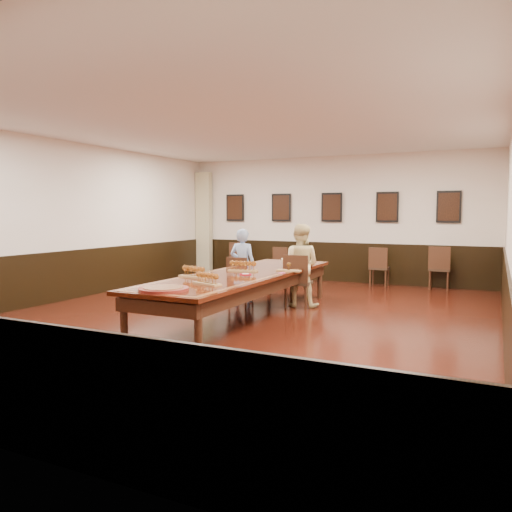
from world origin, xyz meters
The scene contains 23 objects.
floor centered at (0.00, 0.00, -0.01)m, with size 8.00×10.00×0.02m, color black.
ceiling centered at (0.00, 0.00, 3.21)m, with size 8.00×10.00×0.02m, color white.
wall_back centered at (0.00, 5.01, 1.60)m, with size 8.00×0.02×3.20m, color beige.
wall_left centered at (-4.01, 0.00, 1.60)m, with size 0.02×10.00×3.20m, color beige.
chair_man centered at (-0.66, 1.18, 0.46)m, with size 0.43×0.46×0.91m, color #2F1F14, non-canonical shape.
chair_woman centered at (0.53, 1.22, 0.50)m, with size 0.47×0.51×0.99m, color #2F1F14, non-canonical shape.
spare_chair_a centered at (-2.55, 4.68, 0.48)m, with size 0.45×0.49×0.96m, color #2F1F14, non-canonical shape.
spare_chair_b centered at (-1.25, 4.69, 0.43)m, with size 0.41×0.44×0.87m, color #2F1F14, non-canonical shape.
spare_chair_c centered at (1.32, 4.59, 0.47)m, with size 0.44×0.48×0.94m, color #2F1F14, non-canonical shape.
spare_chair_d centered at (2.66, 4.68, 0.50)m, with size 0.47×0.51×1.00m, color #2F1F14, non-canonical shape.
person_man centered at (-0.67, 1.28, 0.73)m, with size 0.53×0.35×1.45m, color #4C79BF.
person_woman centered at (0.51, 1.33, 0.78)m, with size 0.77×0.60×1.56m, color beige.
pink_phone centered at (0.60, 0.25, 0.76)m, with size 0.07×0.13×0.01m, color #DA4891.
curtain centered at (-3.75, 4.82, 1.45)m, with size 0.45×0.18×2.90m, color tan.
wainscoting centered at (0.00, 0.00, 0.50)m, with size 8.00×10.00×1.00m.
conference_table centered at (0.00, 0.00, 0.61)m, with size 1.40×5.00×0.76m.
posters centered at (0.00, 4.94, 1.90)m, with size 6.14×0.04×0.74m.
flight_a centered at (-0.10, 0.19, 0.84)m, with size 0.53×0.21×0.19m.
flight_b centered at (0.60, 0.56, 0.82)m, with size 0.43×0.13×0.16m.
flight_c centered at (-0.42, -0.88, 0.84)m, with size 0.53×0.26×0.19m.
flight_d centered at (0.17, -1.44, 0.83)m, with size 0.49×0.29×0.18m.
red_plate_grp centered at (0.16, -0.22, 0.76)m, with size 0.20×0.20×0.03m.
carved_platter centered at (-0.06, -2.15, 0.77)m, with size 0.76×0.76×0.05m.
Camera 1 is at (3.83, -7.41, 1.77)m, focal length 35.00 mm.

